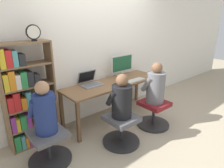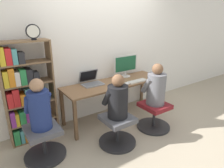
{
  "view_description": "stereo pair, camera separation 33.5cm",
  "coord_description": "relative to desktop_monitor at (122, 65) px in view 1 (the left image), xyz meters",
  "views": [
    {
      "loc": [
        -2.26,
        -2.29,
        1.86
      ],
      "look_at": [
        -0.2,
        0.12,
        0.76
      ],
      "focal_mm": 32.0,
      "sensor_mm": 36.0,
      "label": 1
    },
    {
      "loc": [
        -1.99,
        -2.49,
        1.86
      ],
      "look_at": [
        -0.2,
        0.12,
        0.76
      ],
      "focal_mm": 32.0,
      "sensor_mm": 36.0,
      "label": 2
    }
  ],
  "objects": [
    {
      "name": "person_near_shelf",
      "position": [
        -1.83,
        -0.55,
        -0.18
      ],
      "size": [
        0.33,
        0.32,
        0.68
      ],
      "color": "navy",
      "rests_on": "office_chair_side"
    },
    {
      "name": "office_chair_side",
      "position": [
        -1.83,
        -0.56,
        -0.7
      ],
      "size": [
        0.57,
        0.57,
        0.45
      ],
      "color": "#262628",
      "rests_on": "ground_plane"
    },
    {
      "name": "desk_clock",
      "position": [
        -1.68,
        -0.08,
        0.72
      ],
      "size": [
        0.19,
        0.03,
        0.21
      ],
      "color": "black",
      "rests_on": "bookshelf"
    },
    {
      "name": "person_at_monitor",
      "position": [
        -0.04,
        -0.86,
        -0.18
      ],
      "size": [
        0.37,
        0.34,
        0.69
      ],
      "color": "slate",
      "rests_on": "office_chair_left"
    },
    {
      "name": "office_chair_right",
      "position": [
        -0.83,
        -0.88,
        -0.7
      ],
      "size": [
        0.57,
        0.57,
        0.45
      ],
      "color": "#262628",
      "rests_on": "ground_plane"
    },
    {
      "name": "person_at_laptop",
      "position": [
        -0.83,
        -0.87,
        -0.2
      ],
      "size": [
        0.36,
        0.32,
        0.65
      ],
      "color": "black",
      "rests_on": "office_chair_right"
    },
    {
      "name": "desktop_monitor",
      "position": [
        0.0,
        0.0,
        0.0
      ],
      "size": [
        0.55,
        0.2,
        0.43
      ],
      "color": "beige",
      "rests_on": "desk"
    },
    {
      "name": "ground_plane",
      "position": [
        -0.38,
        -0.49,
        -0.93
      ],
      "size": [
        14.0,
        14.0,
        0.0
      ],
      "primitive_type": "plane",
      "color": "tan"
    },
    {
      "name": "computer_mouse_by_keyboard",
      "position": [
        -0.27,
        -0.39,
        -0.21
      ],
      "size": [
        0.06,
        0.1,
        0.04
      ],
      "color": "silver",
      "rests_on": "desk"
    },
    {
      "name": "keyboard",
      "position": [
        -0.03,
        -0.39,
        -0.21
      ],
      "size": [
        0.39,
        0.13,
        0.03
      ],
      "color": "silver",
      "rests_on": "desk"
    },
    {
      "name": "bookshelf",
      "position": [
        -1.89,
        -0.02,
        -0.2
      ],
      "size": [
        0.71,
        0.27,
        1.53
      ],
      "color": "brown",
      "rests_on": "ground_plane"
    },
    {
      "name": "desk",
      "position": [
        -0.38,
        -0.18,
        -0.3
      ],
      "size": [
        1.93,
        0.61,
        0.7
      ],
      "color": "brown",
      "rests_on": "ground_plane"
    },
    {
      "name": "wall_back",
      "position": [
        -0.38,
        0.19,
        0.37
      ],
      "size": [
        10.0,
        0.05,
        2.6
      ],
      "color": "white",
      "rests_on": "ground_plane"
    },
    {
      "name": "laptop",
      "position": [
        -0.78,
        -0.02,
        -0.18
      ],
      "size": [
        0.36,
        0.32,
        0.24
      ],
      "color": "gray",
      "rests_on": "desk"
    },
    {
      "name": "office_chair_left",
      "position": [
        -0.04,
        -0.87,
        -0.7
      ],
      "size": [
        0.57,
        0.57,
        0.45
      ],
      "color": "#262628",
      "rests_on": "ground_plane"
    }
  ]
}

